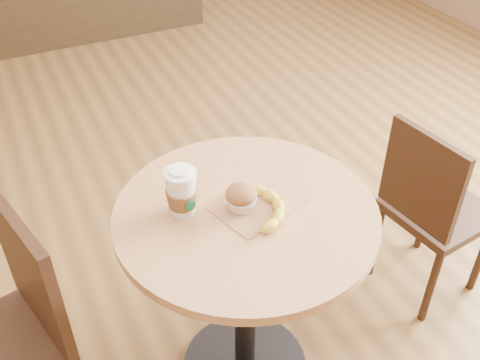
{
  "coord_description": "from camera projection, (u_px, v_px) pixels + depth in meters",
  "views": [
    {
      "loc": [
        -0.5,
        -1.16,
        1.78
      ],
      "look_at": [
        0.02,
        -0.06,
        0.83
      ],
      "focal_mm": 42.0,
      "sensor_mm": 36.0,
      "label": 1
    }
  ],
  "objects": [
    {
      "name": "kraft_bag",
      "position": [
        257.0,
        204.0,
        1.58
      ],
      "size": [
        0.28,
        0.24,
        0.0
      ],
      "primitive_type": "cube",
      "rotation": [
        0.0,
        0.0,
        0.29
      ],
      "color": "#9F704D",
      "rests_on": "cafe_table"
    },
    {
      "name": "chair_left",
      "position": [
        8.0,
        341.0,
        1.54
      ],
      "size": [
        0.47,
        0.47,
        0.88
      ],
      "rotation": [
        0.0,
        0.0,
        -1.32
      ],
      "color": "black",
      "rests_on": "ground"
    },
    {
      "name": "banana",
      "position": [
        265.0,
        203.0,
        1.56
      ],
      "size": [
        0.14,
        0.25,
        0.03
      ],
      "primitive_type": null,
      "rotation": [
        0.0,
        0.0,
        -0.1
      ],
      "color": "gold",
      "rests_on": "kraft_bag"
    },
    {
      "name": "muffin",
      "position": [
        241.0,
        198.0,
        1.54
      ],
      "size": [
        0.09,
        0.09,
        0.08
      ],
      "color": "silver",
      "rests_on": "kraft_bag"
    },
    {
      "name": "cafe_table",
      "position": [
        246.0,
        261.0,
        1.69
      ],
      "size": [
        0.75,
        0.75,
        0.75
      ],
      "color": "black",
      "rests_on": "ground"
    },
    {
      "name": "coffee_cup",
      "position": [
        182.0,
        193.0,
        1.52
      ],
      "size": [
        0.09,
        0.09,
        0.15
      ],
      "rotation": [
        0.0,
        0.0,
        0.2
      ],
      "color": "white",
      "rests_on": "cafe_table"
    },
    {
      "name": "chair_right",
      "position": [
        431.0,
        207.0,
        2.07
      ],
      "size": [
        0.38,
        0.38,
        0.78
      ],
      "rotation": [
        0.0,
        0.0,
        1.71
      ],
      "color": "black",
      "rests_on": "ground"
    }
  ]
}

